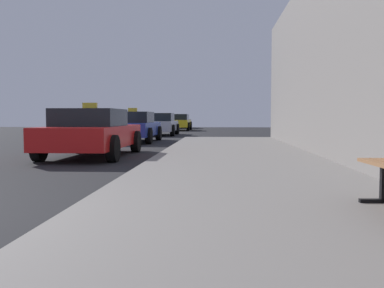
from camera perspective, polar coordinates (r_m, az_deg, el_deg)
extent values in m
cube|color=gray|center=(3.59, 11.56, -12.43)|extent=(4.00, 32.00, 0.15)
cube|color=black|center=(5.00, 24.14, -4.60)|extent=(0.06, 0.06, 0.45)
cube|color=black|center=(5.03, 24.07, -6.91)|extent=(0.50, 0.08, 0.04)
cube|color=red|center=(11.77, -13.07, 1.03)|extent=(1.78, 4.35, 0.55)
cube|color=black|center=(11.55, -13.42, 3.45)|extent=(1.57, 1.96, 0.45)
cube|color=yellow|center=(11.55, -13.44, 4.97)|extent=(0.36, 0.14, 0.16)
cylinder|color=black|center=(13.37, -15.01, 0.33)|extent=(0.22, 0.64, 0.64)
cylinder|color=black|center=(12.92, -7.50, 0.32)|extent=(0.22, 0.64, 0.64)
cylinder|color=black|center=(10.78, -19.72, -0.53)|extent=(0.22, 0.64, 0.64)
cylinder|color=black|center=(10.20, -10.49, -0.59)|extent=(0.22, 0.64, 0.64)
cube|color=#233899|center=(18.28, -7.75, 1.99)|extent=(1.73, 4.25, 0.55)
cube|color=black|center=(18.06, -7.90, 3.56)|extent=(1.52, 1.91, 0.45)
cube|color=yellow|center=(18.06, -7.91, 4.52)|extent=(0.36, 0.14, 0.16)
cylinder|color=black|center=(19.80, -9.43, 1.45)|extent=(0.22, 0.64, 0.64)
cylinder|color=black|center=(19.48, -4.47, 1.45)|extent=(0.22, 0.64, 0.64)
cylinder|color=black|center=(17.16, -11.47, 1.09)|extent=(0.22, 0.64, 0.64)
cylinder|color=black|center=(16.79, -5.76, 1.09)|extent=(0.22, 0.64, 0.64)
cube|color=#B7B7BF|center=(24.75, -4.26, 2.44)|extent=(1.71, 4.10, 0.55)
cube|color=black|center=(24.54, -4.33, 3.60)|extent=(1.50, 1.84, 0.45)
cylinder|color=black|center=(26.18, -5.73, 2.00)|extent=(0.22, 0.64, 0.64)
cylinder|color=black|center=(25.96, -2.00, 2.01)|extent=(0.22, 0.64, 0.64)
cylinder|color=black|center=(23.59, -6.75, 1.82)|extent=(0.22, 0.64, 0.64)
cylinder|color=black|center=(23.35, -2.62, 1.82)|extent=(0.22, 0.64, 0.64)
cube|color=yellow|center=(33.61, -1.86, 2.76)|extent=(1.77, 4.08, 0.55)
cube|color=black|center=(33.41, -1.90, 3.62)|extent=(1.55, 1.84, 0.45)
cylinder|color=black|center=(35.01, -3.10, 2.43)|extent=(0.22, 0.64, 0.64)
cylinder|color=black|center=(34.85, -0.21, 2.43)|extent=(0.22, 0.64, 0.64)
cylinder|color=black|center=(32.42, -3.64, 2.33)|extent=(0.22, 0.64, 0.64)
cylinder|color=black|center=(32.24, -0.52, 2.33)|extent=(0.22, 0.64, 0.64)
cube|color=black|center=(40.43, -1.55, 2.91)|extent=(1.73, 4.10, 0.55)
cube|color=black|center=(40.23, -1.58, 3.62)|extent=(1.53, 1.85, 0.45)
cylinder|color=black|center=(41.83, -2.58, 2.63)|extent=(0.22, 0.64, 0.64)
cylinder|color=black|center=(41.68, -0.20, 2.63)|extent=(0.22, 0.64, 0.64)
cylinder|color=black|center=(39.22, -2.99, 2.56)|extent=(0.22, 0.64, 0.64)
cylinder|color=black|center=(39.06, -0.46, 2.56)|extent=(0.22, 0.64, 0.64)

